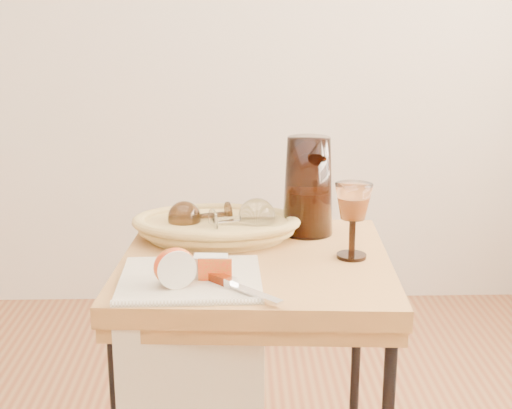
{
  "coord_description": "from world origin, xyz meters",
  "views": [
    {
      "loc": [
        0.33,
        -1.13,
        1.22
      ],
      "look_at": [
        0.37,
        0.27,
        0.84
      ],
      "focal_mm": 49.56,
      "sensor_mm": 36.0,
      "label": 1
    }
  ],
  "objects_px": {
    "side_table": "(256,407)",
    "pitcher": "(308,186)",
    "goblet_lying_b": "(238,218)",
    "table_knife": "(234,284)",
    "apple_half": "(174,266)",
    "wine_goblet": "(353,221)",
    "tea_towel": "(191,279)",
    "goblet_lying_a": "(203,216)",
    "bread_basket": "(216,228)"
  },
  "relations": [
    {
      "from": "side_table",
      "to": "pitcher",
      "type": "distance_m",
      "value": 0.52
    },
    {
      "from": "goblet_lying_b",
      "to": "table_knife",
      "type": "xyz_separation_m",
      "value": [
        -0.01,
        -0.3,
        -0.04
      ]
    },
    {
      "from": "side_table",
      "to": "apple_half",
      "type": "bearing_deg",
      "value": -131.97
    },
    {
      "from": "goblet_lying_b",
      "to": "wine_goblet",
      "type": "height_order",
      "value": "wine_goblet"
    },
    {
      "from": "side_table",
      "to": "pitcher",
      "type": "height_order",
      "value": "pitcher"
    },
    {
      "from": "tea_towel",
      "to": "goblet_lying_a",
      "type": "height_order",
      "value": "goblet_lying_a"
    },
    {
      "from": "tea_towel",
      "to": "table_knife",
      "type": "relative_size",
      "value": 1.28
    },
    {
      "from": "tea_towel",
      "to": "pitcher",
      "type": "relative_size",
      "value": 1.01
    },
    {
      "from": "tea_towel",
      "to": "bread_basket",
      "type": "bearing_deg",
      "value": 79.16
    },
    {
      "from": "pitcher",
      "to": "table_knife",
      "type": "height_order",
      "value": "pitcher"
    },
    {
      "from": "goblet_lying_a",
      "to": "pitcher",
      "type": "relative_size",
      "value": 0.46
    },
    {
      "from": "goblet_lying_a",
      "to": "apple_half",
      "type": "xyz_separation_m",
      "value": [
        -0.04,
        -0.32,
        -0.01
      ]
    },
    {
      "from": "side_table",
      "to": "tea_towel",
      "type": "xyz_separation_m",
      "value": [
        -0.13,
        -0.14,
        0.36
      ]
    },
    {
      "from": "side_table",
      "to": "goblet_lying_a",
      "type": "bearing_deg",
      "value": 129.85
    },
    {
      "from": "pitcher",
      "to": "table_knife",
      "type": "distance_m",
      "value": 0.41
    },
    {
      "from": "goblet_lying_b",
      "to": "apple_half",
      "type": "bearing_deg",
      "value": -133.67
    },
    {
      "from": "side_table",
      "to": "apple_half",
      "type": "distance_m",
      "value": 0.47
    },
    {
      "from": "apple_half",
      "to": "goblet_lying_b",
      "type": "bearing_deg",
      "value": 47.96
    },
    {
      "from": "tea_towel",
      "to": "bread_basket",
      "type": "distance_m",
      "value": 0.27
    },
    {
      "from": "bread_basket",
      "to": "goblet_lying_a",
      "type": "distance_m",
      "value": 0.04
    },
    {
      "from": "pitcher",
      "to": "apple_half",
      "type": "xyz_separation_m",
      "value": [
        -0.28,
        -0.34,
        -0.07
      ]
    },
    {
      "from": "bread_basket",
      "to": "goblet_lying_b",
      "type": "height_order",
      "value": "goblet_lying_b"
    },
    {
      "from": "goblet_lying_b",
      "to": "bread_basket",
      "type": "bearing_deg",
      "value": 137.87
    },
    {
      "from": "side_table",
      "to": "apple_half",
      "type": "relative_size",
      "value": 9.03
    },
    {
      "from": "apple_half",
      "to": "side_table",
      "type": "bearing_deg",
      "value": 29.32
    },
    {
      "from": "goblet_lying_b",
      "to": "wine_goblet",
      "type": "xyz_separation_m",
      "value": [
        0.24,
        -0.12,
        0.03
      ]
    },
    {
      "from": "wine_goblet",
      "to": "table_knife",
      "type": "height_order",
      "value": "wine_goblet"
    },
    {
      "from": "tea_towel",
      "to": "side_table",
      "type": "bearing_deg",
      "value": 44.72
    },
    {
      "from": "tea_towel",
      "to": "table_knife",
      "type": "bearing_deg",
      "value": -35.9
    },
    {
      "from": "side_table",
      "to": "pitcher",
      "type": "bearing_deg",
      "value": 52.38
    },
    {
      "from": "pitcher",
      "to": "apple_half",
      "type": "distance_m",
      "value": 0.45
    },
    {
      "from": "goblet_lying_a",
      "to": "goblet_lying_b",
      "type": "height_order",
      "value": "goblet_lying_b"
    },
    {
      "from": "bread_basket",
      "to": "apple_half",
      "type": "bearing_deg",
      "value": -100.9
    },
    {
      "from": "side_table",
      "to": "bread_basket",
      "type": "bearing_deg",
      "value": 124.77
    },
    {
      "from": "tea_towel",
      "to": "table_knife",
      "type": "distance_m",
      "value": 0.1
    },
    {
      "from": "side_table",
      "to": "table_knife",
      "type": "distance_m",
      "value": 0.42
    },
    {
      "from": "wine_goblet",
      "to": "table_knife",
      "type": "relative_size",
      "value": 0.77
    },
    {
      "from": "tea_towel",
      "to": "apple_half",
      "type": "bearing_deg",
      "value": -125.7
    },
    {
      "from": "goblet_lying_a",
      "to": "pitcher",
      "type": "height_order",
      "value": "pitcher"
    },
    {
      "from": "table_knife",
      "to": "bread_basket",
      "type": "bearing_deg",
      "value": 143.59
    },
    {
      "from": "goblet_lying_a",
      "to": "wine_goblet",
      "type": "xyz_separation_m",
      "value": [
        0.32,
        -0.15,
        0.03
      ]
    },
    {
      "from": "goblet_lying_b",
      "to": "pitcher",
      "type": "distance_m",
      "value": 0.18
    },
    {
      "from": "apple_half",
      "to": "tea_towel",
      "type": "bearing_deg",
      "value": 36.96
    },
    {
      "from": "goblet_lying_b",
      "to": "table_knife",
      "type": "relative_size",
      "value": 0.64
    },
    {
      "from": "tea_towel",
      "to": "apple_half",
      "type": "height_order",
      "value": "apple_half"
    },
    {
      "from": "pitcher",
      "to": "apple_half",
      "type": "height_order",
      "value": "pitcher"
    },
    {
      "from": "goblet_lying_b",
      "to": "goblet_lying_a",
      "type": "bearing_deg",
      "value": 136.05
    },
    {
      "from": "side_table",
      "to": "wine_goblet",
      "type": "relative_size",
      "value": 4.41
    },
    {
      "from": "goblet_lying_a",
      "to": "table_knife",
      "type": "relative_size",
      "value": 0.58
    },
    {
      "from": "side_table",
      "to": "pitcher",
      "type": "relative_size",
      "value": 2.69
    }
  ]
}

